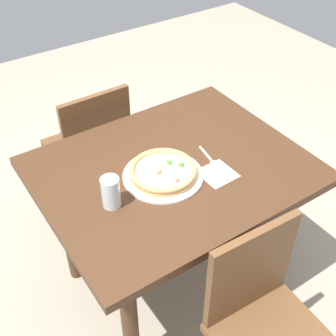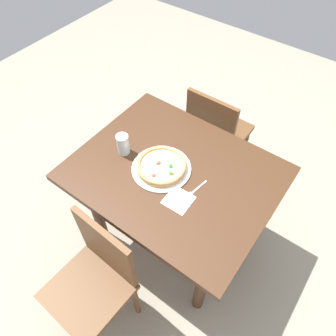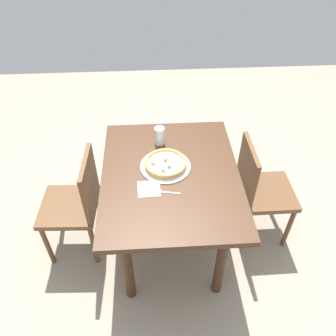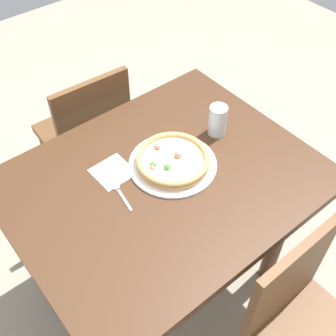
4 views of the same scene
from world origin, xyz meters
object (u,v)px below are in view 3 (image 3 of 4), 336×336
at_px(chair_near, 259,189).
at_px(fork, 165,192).
at_px(drinking_glass, 159,136).
at_px(plate, 165,166).
at_px(napkin, 149,189).
at_px(pizza, 165,163).
at_px(chair_far, 77,203).
at_px(dining_table, 171,186).

relative_size(chair_near, fork, 5.38).
xyz_separation_m(chair_near, drinking_glass, (0.23, 0.73, 0.35)).
relative_size(plate, napkin, 2.43).
relative_size(pizza, fork, 1.72).
xyz_separation_m(chair_far, napkin, (-0.17, -0.52, 0.29)).
bearing_deg(chair_near, fork, -70.37).
relative_size(chair_near, chair_far, 1.00).
relative_size(dining_table, chair_far, 1.28).
height_order(plate, pizza, pizza).
bearing_deg(plate, chair_far, 93.01).
height_order(chair_near, napkin, chair_near).
relative_size(chair_near, plate, 2.61).
distance_m(pizza, fork, 0.24).
xyz_separation_m(chair_far, fork, (-0.20, -0.62, 0.29)).
relative_size(dining_table, chair_near, 1.28).
xyz_separation_m(dining_table, fork, (-0.17, 0.05, 0.12)).
bearing_deg(fork, napkin, -10.89).
height_order(chair_far, plate, chair_far).
xyz_separation_m(plate, pizza, (-0.00, 0.00, 0.03)).
relative_size(chair_far, napkin, 6.36).
bearing_deg(chair_near, plate, -88.43).
bearing_deg(fork, chair_near, -150.58).
xyz_separation_m(chair_near, chair_far, (-0.06, 1.34, 0.00)).
xyz_separation_m(fork, drinking_glass, (0.50, 0.01, 0.06)).
bearing_deg(pizza, chair_far, 92.98).
xyz_separation_m(chair_near, napkin, (-0.22, 0.82, 0.29)).
bearing_deg(dining_table, chair_far, 86.78).
height_order(dining_table, chair_near, chair_near).
bearing_deg(drinking_glass, chair_near, -107.84).
height_order(chair_far, drinking_glass, drinking_glass).
relative_size(dining_table, plate, 3.34).
height_order(dining_table, napkin, napkin).
bearing_deg(drinking_glass, napkin, 169.26).
height_order(chair_far, napkin, chair_far).
bearing_deg(plate, chair_near, -88.08).
distance_m(plate, fork, 0.24).
xyz_separation_m(pizza, napkin, (-0.20, 0.11, -0.03)).
height_order(pizza, fork, pizza).
bearing_deg(plate, drinking_glass, 6.25).
relative_size(chair_near, pizza, 3.12).
bearing_deg(fork, chair_far, -8.67).
relative_size(dining_table, pizza, 4.00).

